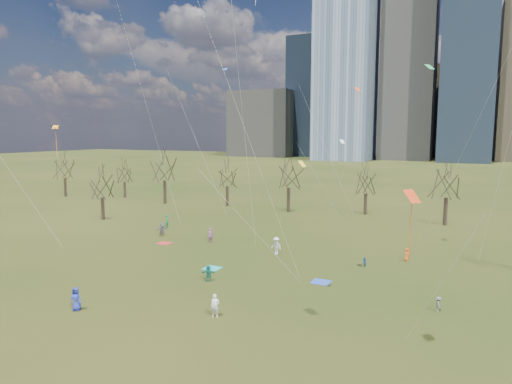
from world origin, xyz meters
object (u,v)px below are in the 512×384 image
at_px(blanket_teal, 212,268).
at_px(blanket_crimson, 164,243).
at_px(person_0, 76,299).
at_px(blanket_navy, 321,282).
at_px(person_1, 215,306).

bearing_deg(blanket_teal, blanket_crimson, 148.09).
bearing_deg(blanket_crimson, person_0, -71.83).
height_order(blanket_navy, person_1, person_1).
xyz_separation_m(blanket_navy, person_1, (-4.63, -10.51, 0.82)).
bearing_deg(blanket_crimson, person_1, -45.19).
bearing_deg(person_0, blanket_crimson, 93.03).
bearing_deg(blanket_navy, blanket_teal, -177.61).
bearing_deg(person_1, blanket_crimson, 103.09).
relative_size(blanket_teal, person_1, 0.96).
height_order(blanket_teal, blanket_crimson, same).
distance_m(blanket_crimson, person_0, 20.71).
xyz_separation_m(blanket_teal, blanket_crimson, (-10.23, 6.37, 0.00)).
height_order(blanket_navy, person_0, person_0).
bearing_deg(blanket_navy, person_1, -113.79).
xyz_separation_m(blanket_teal, blanket_navy, (10.73, 0.45, 0.00)).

